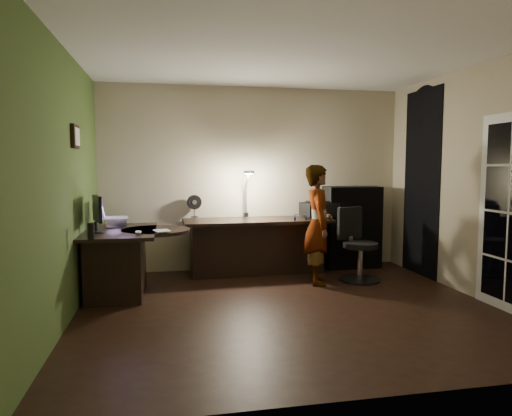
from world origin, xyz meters
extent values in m
cube|color=black|center=(0.00, 0.00, -0.01)|extent=(4.50, 4.00, 0.01)
cube|color=silver|center=(0.00, 0.00, 2.71)|extent=(4.50, 4.00, 0.01)
cube|color=tan|center=(0.00, 2.00, 1.35)|extent=(4.50, 0.01, 2.70)
cube|color=tan|center=(0.00, -2.00, 1.35)|extent=(4.50, 0.01, 2.70)
cube|color=tan|center=(-2.25, 0.00, 1.35)|extent=(0.01, 4.00, 2.70)
cube|color=tan|center=(2.25, 0.00, 1.35)|extent=(0.01, 4.00, 2.70)
cube|color=#3F5925|center=(-2.24, 0.00, 1.35)|extent=(0.00, 4.00, 2.70)
cube|color=black|center=(2.24, 1.15, 1.30)|extent=(0.01, 0.90, 2.60)
cube|color=white|center=(2.24, -0.55, 1.05)|extent=(0.02, 0.92, 2.10)
cube|color=black|center=(-2.22, 0.45, 1.85)|extent=(0.04, 0.30, 0.25)
cube|color=black|center=(-1.83, 0.92, 0.39)|extent=(0.83, 1.35, 0.77)
cube|color=black|center=(-0.02, 1.63, 0.39)|extent=(2.11, 0.79, 0.78)
cube|color=black|center=(1.48, 1.78, 0.62)|extent=(0.82, 0.41, 1.23)
cube|color=silver|center=(-1.92, 1.18, 0.84)|extent=(0.29, 0.26, 0.10)
cube|color=silver|center=(-1.92, 1.18, 1.00)|extent=(0.37, 0.36, 0.22)
cube|color=black|center=(-2.07, 0.68, 0.94)|extent=(0.22, 0.47, 0.30)
ellipsoid|color=silver|center=(-1.60, 0.48, 0.81)|extent=(0.07, 0.10, 0.04)
cube|color=black|center=(-1.60, 0.62, 0.79)|extent=(0.08, 0.14, 0.01)
cube|color=black|center=(-1.36, 0.67, 0.79)|extent=(0.09, 0.13, 0.01)
cylinder|color=black|center=(-2.04, 0.13, 0.88)|extent=(0.08, 0.08, 0.18)
cube|color=silver|center=(-1.33, 0.64, 0.79)|extent=(0.22, 0.26, 0.01)
cube|color=black|center=(-0.89, 1.89, 0.97)|extent=(0.22, 0.14, 0.32)
cube|color=navy|center=(0.51, 1.25, 0.85)|extent=(0.22, 0.15, 0.10)
cube|color=black|center=(0.94, 1.72, 0.91)|extent=(0.55, 0.45, 0.22)
cube|color=black|center=(-0.15, 1.83, 1.16)|extent=(0.30, 0.37, 0.72)
cube|color=black|center=(1.25, 0.95, 0.49)|extent=(0.69, 0.69, 0.98)
imported|color=#D8A88C|center=(0.65, 0.93, 0.78)|extent=(0.47, 0.61, 1.56)
camera|label=1|loc=(-1.27, -4.70, 1.54)|focal=32.00mm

